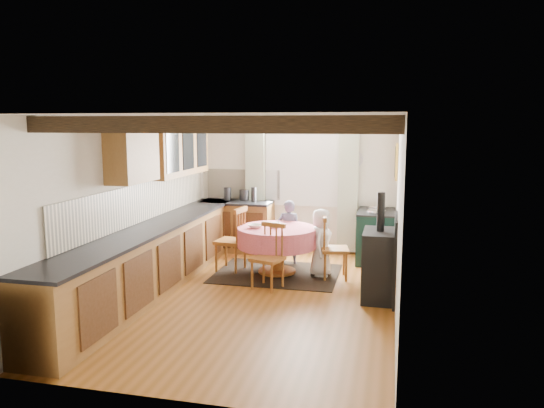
% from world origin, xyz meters
% --- Properties ---
extents(floor, '(3.60, 5.50, 0.00)m').
position_xyz_m(floor, '(0.00, 0.00, 0.00)').
color(floor, '#945521').
rests_on(floor, ground).
extents(ceiling, '(3.60, 5.50, 0.00)m').
position_xyz_m(ceiling, '(0.00, 0.00, 2.40)').
color(ceiling, white).
rests_on(ceiling, ground).
extents(wall_back, '(3.60, 0.00, 2.40)m').
position_xyz_m(wall_back, '(0.00, 2.75, 1.20)').
color(wall_back, silver).
rests_on(wall_back, ground).
extents(wall_front, '(3.60, 0.00, 2.40)m').
position_xyz_m(wall_front, '(0.00, -2.75, 1.20)').
color(wall_front, silver).
rests_on(wall_front, ground).
extents(wall_left, '(0.00, 5.50, 2.40)m').
position_xyz_m(wall_left, '(-1.80, 0.00, 1.20)').
color(wall_left, silver).
rests_on(wall_left, ground).
extents(wall_right, '(0.00, 5.50, 2.40)m').
position_xyz_m(wall_right, '(1.80, 0.00, 1.20)').
color(wall_right, silver).
rests_on(wall_right, ground).
extents(beam_a, '(3.60, 0.16, 0.16)m').
position_xyz_m(beam_a, '(0.00, -2.00, 2.31)').
color(beam_a, '#352312').
rests_on(beam_a, ceiling).
extents(beam_b, '(3.60, 0.16, 0.16)m').
position_xyz_m(beam_b, '(0.00, -1.00, 2.31)').
color(beam_b, '#352312').
rests_on(beam_b, ceiling).
extents(beam_c, '(3.60, 0.16, 0.16)m').
position_xyz_m(beam_c, '(0.00, 0.00, 2.31)').
color(beam_c, '#352312').
rests_on(beam_c, ceiling).
extents(beam_d, '(3.60, 0.16, 0.16)m').
position_xyz_m(beam_d, '(0.00, 1.00, 2.31)').
color(beam_d, '#352312').
rests_on(beam_d, ceiling).
extents(beam_e, '(3.60, 0.16, 0.16)m').
position_xyz_m(beam_e, '(0.00, 2.00, 2.31)').
color(beam_e, '#352312').
rests_on(beam_e, ceiling).
extents(splash_left, '(0.02, 4.50, 0.55)m').
position_xyz_m(splash_left, '(-1.78, 0.30, 1.20)').
color(splash_left, beige).
rests_on(splash_left, wall_left).
extents(splash_back, '(1.40, 0.02, 0.55)m').
position_xyz_m(splash_back, '(-1.00, 2.73, 1.20)').
color(splash_back, beige).
rests_on(splash_back, wall_back).
extents(base_cabinet_left, '(0.60, 5.30, 0.88)m').
position_xyz_m(base_cabinet_left, '(-1.50, 0.00, 0.44)').
color(base_cabinet_left, brown).
rests_on(base_cabinet_left, floor).
extents(base_cabinet_back, '(1.30, 0.60, 0.88)m').
position_xyz_m(base_cabinet_back, '(-1.05, 2.45, 0.44)').
color(base_cabinet_back, brown).
rests_on(base_cabinet_back, floor).
extents(worktop_left, '(0.64, 5.30, 0.04)m').
position_xyz_m(worktop_left, '(-1.48, 0.00, 0.90)').
color(worktop_left, black).
rests_on(worktop_left, base_cabinet_left).
extents(worktop_back, '(1.30, 0.64, 0.04)m').
position_xyz_m(worktop_back, '(-1.05, 2.43, 0.90)').
color(worktop_back, black).
rests_on(worktop_back, base_cabinet_back).
extents(wall_cabinet_glass, '(0.34, 1.80, 0.90)m').
position_xyz_m(wall_cabinet_glass, '(-1.63, 1.20, 1.95)').
color(wall_cabinet_glass, brown).
rests_on(wall_cabinet_glass, wall_left).
extents(wall_cabinet_solid, '(0.34, 0.90, 0.70)m').
position_xyz_m(wall_cabinet_solid, '(-1.63, -0.30, 1.90)').
color(wall_cabinet_solid, brown).
rests_on(wall_cabinet_solid, wall_left).
extents(window_frame, '(1.34, 0.03, 1.54)m').
position_xyz_m(window_frame, '(0.10, 2.73, 1.60)').
color(window_frame, white).
rests_on(window_frame, wall_back).
extents(window_pane, '(1.20, 0.01, 1.40)m').
position_xyz_m(window_pane, '(0.10, 2.74, 1.60)').
color(window_pane, white).
rests_on(window_pane, wall_back).
extents(curtain_left, '(0.35, 0.10, 2.10)m').
position_xyz_m(curtain_left, '(-0.75, 2.65, 1.10)').
color(curtain_left, beige).
rests_on(curtain_left, wall_back).
extents(curtain_right, '(0.35, 0.10, 2.10)m').
position_xyz_m(curtain_right, '(0.95, 2.65, 1.10)').
color(curtain_right, beige).
rests_on(curtain_right, wall_back).
extents(curtain_rod, '(2.00, 0.03, 0.03)m').
position_xyz_m(curtain_rod, '(0.10, 2.65, 2.20)').
color(curtain_rod, black).
rests_on(curtain_rod, wall_back).
extents(wall_picture, '(0.04, 0.50, 0.60)m').
position_xyz_m(wall_picture, '(1.77, 2.30, 1.70)').
color(wall_picture, gold).
rests_on(wall_picture, wall_right).
extents(wall_plate, '(0.30, 0.02, 0.30)m').
position_xyz_m(wall_plate, '(1.05, 2.72, 1.70)').
color(wall_plate, silver).
rests_on(wall_plate, wall_back).
extents(rug, '(1.89, 1.47, 0.01)m').
position_xyz_m(rug, '(0.01, 1.11, 0.01)').
color(rug, black).
rests_on(rug, floor).
extents(dining_table, '(1.22, 1.22, 0.74)m').
position_xyz_m(dining_table, '(0.01, 1.11, 0.37)').
color(dining_table, pink).
rests_on(dining_table, floor).
extents(chair_near, '(0.51, 0.52, 0.93)m').
position_xyz_m(chair_near, '(0.03, 0.38, 0.47)').
color(chair_near, '#915E24').
rests_on(chair_near, floor).
extents(chair_left, '(0.52, 0.50, 1.03)m').
position_xyz_m(chair_left, '(-0.75, 1.14, 0.51)').
color(chair_left, '#915E24').
rests_on(chair_left, floor).
extents(chair_right, '(0.51, 0.49, 0.97)m').
position_xyz_m(chair_right, '(0.91, 1.09, 0.48)').
color(chair_right, '#915E24').
rests_on(chair_right, floor).
extents(aga_range, '(0.62, 0.96, 0.88)m').
position_xyz_m(aga_range, '(1.47, 2.25, 0.44)').
color(aga_range, black).
rests_on(aga_range, floor).
extents(cast_iron_stove, '(0.43, 0.72, 1.44)m').
position_xyz_m(cast_iron_stove, '(1.58, 0.29, 0.72)').
color(cast_iron_stove, black).
rests_on(cast_iron_stove, floor).
extents(child_far, '(0.41, 0.29, 1.07)m').
position_xyz_m(child_far, '(0.06, 1.75, 0.54)').
color(child_far, '#4F5067').
rests_on(child_far, floor).
extents(child_right, '(0.38, 0.54, 1.04)m').
position_xyz_m(child_right, '(0.68, 1.17, 0.52)').
color(child_right, white).
rests_on(child_right, floor).
extents(bowl_a, '(0.29, 0.29, 0.05)m').
position_xyz_m(bowl_a, '(-0.31, 1.01, 0.76)').
color(bowl_a, silver).
rests_on(bowl_a, dining_table).
extents(bowl_b, '(0.20, 0.20, 0.05)m').
position_xyz_m(bowl_b, '(-0.02, 1.08, 0.76)').
color(bowl_b, silver).
rests_on(bowl_b, dining_table).
extents(cup, '(0.12, 0.12, 0.09)m').
position_xyz_m(cup, '(0.01, 1.13, 0.78)').
color(cup, silver).
rests_on(cup, dining_table).
extents(canister_tall, '(0.14, 0.14, 0.24)m').
position_xyz_m(canister_tall, '(-1.24, 2.50, 1.04)').
color(canister_tall, '#262628').
rests_on(canister_tall, worktop_back).
extents(canister_wide, '(0.18, 0.18, 0.20)m').
position_xyz_m(canister_wide, '(-0.94, 2.57, 1.02)').
color(canister_wide, '#262628').
rests_on(canister_wide, worktop_back).
extents(canister_slim, '(0.10, 0.10, 0.27)m').
position_xyz_m(canister_slim, '(-0.71, 2.41, 1.05)').
color(canister_slim, '#262628').
rests_on(canister_slim, worktop_back).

